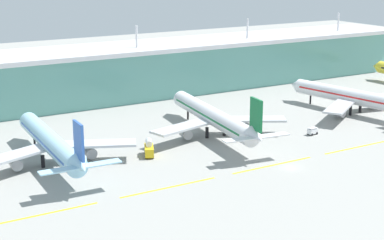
# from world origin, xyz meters

# --- Properties ---
(ground_plane) EXTENTS (600.00, 600.00, 0.00)m
(ground_plane) POSITION_xyz_m (0.00, 0.00, 0.00)
(ground_plane) COLOR gray
(terminal_building) EXTENTS (288.00, 34.00, 30.79)m
(terminal_building) POSITION_xyz_m (-0.00, 105.93, 11.10)
(terminal_building) COLOR #5B9E93
(terminal_building) RESTS_ON ground
(airliner_near_middle) EXTENTS (48.77, 61.52, 18.90)m
(airliner_near_middle) POSITION_xyz_m (-57.37, 37.54, 6.45)
(airliner_near_middle) COLOR #9ED1EA
(airliner_near_middle) RESTS_ON ground
(airliner_center) EXTENTS (48.39, 66.44, 18.90)m
(airliner_center) POSITION_xyz_m (-1.64, 38.12, 6.45)
(airliner_center) COLOR silver
(airliner_center) RESTS_ON ground
(airliner_far_middle) EXTENTS (47.98, 59.51, 18.90)m
(airliner_far_middle) POSITION_xyz_m (60.28, 36.56, 6.44)
(airliner_far_middle) COLOR white
(airliner_far_middle) RESTS_ON ground
(taxiway_stripe_west) EXTENTS (28.00, 0.70, 0.04)m
(taxiway_stripe_west) POSITION_xyz_m (-71.00, 4.29, 0.02)
(taxiway_stripe_west) COLOR yellow
(taxiway_stripe_west) RESTS_ON ground
(taxiway_stripe_mid_west) EXTENTS (28.00, 0.70, 0.04)m
(taxiway_stripe_mid_west) POSITION_xyz_m (-37.00, 4.29, 0.02)
(taxiway_stripe_mid_west) COLOR yellow
(taxiway_stripe_mid_west) RESTS_ON ground
(taxiway_stripe_centre) EXTENTS (28.00, 0.70, 0.04)m
(taxiway_stripe_centre) POSITION_xyz_m (-3.00, 4.29, 0.02)
(taxiway_stripe_centre) COLOR yellow
(taxiway_stripe_centre) RESTS_ON ground
(taxiway_stripe_mid_east) EXTENTS (28.00, 0.70, 0.04)m
(taxiway_stripe_mid_east) POSITION_xyz_m (31.00, 4.29, 0.02)
(taxiway_stripe_mid_east) COLOR yellow
(taxiway_stripe_mid_east) RESTS_ON ground
(baggage_cart) EXTENTS (3.83, 2.46, 2.48)m
(baggage_cart) POSITION_xyz_m (27.62, 22.04, 1.26)
(baggage_cart) COLOR silver
(baggage_cart) RESTS_ON ground
(fuel_truck) EXTENTS (5.35, 7.63, 4.95)m
(fuel_truck) POSITION_xyz_m (-29.84, 30.24, 2.26)
(fuel_truck) COLOR gold
(fuel_truck) RESTS_ON ground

